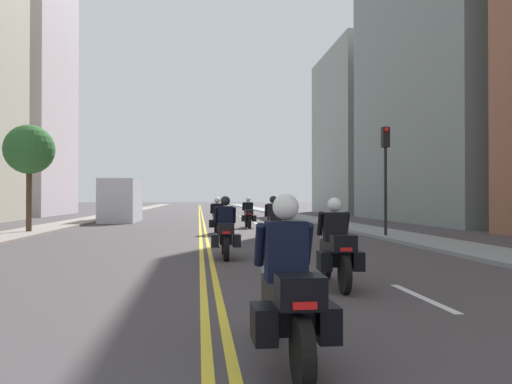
{
  "coord_description": "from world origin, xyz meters",
  "views": [
    {
      "loc": [
        -0.21,
        0.04,
        1.6
      ],
      "look_at": [
        1.78,
        17.95,
        1.8
      ],
      "focal_mm": 36.35,
      "sensor_mm": 36.0,
      "label": 1
    }
  ],
  "objects_px": {
    "street_tree_0": "(29,150)",
    "parked_truck": "(122,202)",
    "motorcycle_2": "(225,234)",
    "motorcycle_4": "(217,219)",
    "motorcycle_5": "(248,215)",
    "motorcycle_0": "(288,296)",
    "traffic_light_near": "(386,161)",
    "motorcycle_3": "(273,225)",
    "motorcycle_1": "(336,250)"
  },
  "relations": [
    {
      "from": "motorcycle_5",
      "to": "street_tree_0",
      "type": "bearing_deg",
      "value": -161.79
    },
    {
      "from": "motorcycle_5",
      "to": "parked_truck",
      "type": "relative_size",
      "value": 0.33
    },
    {
      "from": "motorcycle_3",
      "to": "traffic_light_near",
      "type": "height_order",
      "value": "traffic_light_near"
    },
    {
      "from": "motorcycle_2",
      "to": "traffic_light_near",
      "type": "height_order",
      "value": "traffic_light_near"
    },
    {
      "from": "traffic_light_near",
      "to": "motorcycle_3",
      "type": "bearing_deg",
      "value": -159.95
    },
    {
      "from": "motorcycle_0",
      "to": "motorcycle_1",
      "type": "distance_m",
      "value": 4.43
    },
    {
      "from": "motorcycle_2",
      "to": "motorcycle_3",
      "type": "relative_size",
      "value": 0.97
    },
    {
      "from": "motorcycle_3",
      "to": "motorcycle_5",
      "type": "relative_size",
      "value": 1.03
    },
    {
      "from": "motorcycle_2",
      "to": "motorcycle_5",
      "type": "height_order",
      "value": "motorcycle_2"
    },
    {
      "from": "motorcycle_4",
      "to": "street_tree_0",
      "type": "height_order",
      "value": "street_tree_0"
    },
    {
      "from": "motorcycle_1",
      "to": "motorcycle_0",
      "type": "bearing_deg",
      "value": -108.07
    },
    {
      "from": "motorcycle_0",
      "to": "traffic_light_near",
      "type": "xyz_separation_m",
      "value": [
        6.46,
        14.74,
        2.4
      ]
    },
    {
      "from": "motorcycle_5",
      "to": "street_tree_0",
      "type": "xyz_separation_m",
      "value": [
        -10.04,
        -3.42,
        3.04
      ]
    },
    {
      "from": "motorcycle_5",
      "to": "motorcycle_4",
      "type": "bearing_deg",
      "value": -112.0
    },
    {
      "from": "motorcycle_2",
      "to": "street_tree_0",
      "type": "bearing_deg",
      "value": 129.93
    },
    {
      "from": "motorcycle_1",
      "to": "motorcycle_3",
      "type": "xyz_separation_m",
      "value": [
        0.16,
        8.89,
        -0.01
      ]
    },
    {
      "from": "motorcycle_2",
      "to": "motorcycle_4",
      "type": "distance_m",
      "value": 8.91
    },
    {
      "from": "motorcycle_3",
      "to": "traffic_light_near",
      "type": "distance_m",
      "value": 5.55
    },
    {
      "from": "motorcycle_1",
      "to": "motorcycle_2",
      "type": "distance_m",
      "value": 4.99
    },
    {
      "from": "motorcycle_0",
      "to": "traffic_light_near",
      "type": "height_order",
      "value": "traffic_light_near"
    },
    {
      "from": "motorcycle_1",
      "to": "traffic_light_near",
      "type": "height_order",
      "value": "traffic_light_near"
    },
    {
      "from": "motorcycle_2",
      "to": "traffic_light_near",
      "type": "relative_size",
      "value": 0.49
    },
    {
      "from": "motorcycle_2",
      "to": "motorcycle_4",
      "type": "xyz_separation_m",
      "value": [
        0.11,
        8.91,
        -0.0
      ]
    },
    {
      "from": "motorcycle_1",
      "to": "motorcycle_4",
      "type": "relative_size",
      "value": 1.02
    },
    {
      "from": "motorcycle_5",
      "to": "traffic_light_near",
      "type": "relative_size",
      "value": 0.49
    },
    {
      "from": "motorcycle_4",
      "to": "motorcycle_0",
      "type": "bearing_deg",
      "value": -91.85
    },
    {
      "from": "motorcycle_1",
      "to": "motorcycle_5",
      "type": "relative_size",
      "value": 1.07
    },
    {
      "from": "motorcycle_3",
      "to": "motorcycle_4",
      "type": "height_order",
      "value": "motorcycle_3"
    },
    {
      "from": "motorcycle_4",
      "to": "motorcycle_2",
      "type": "bearing_deg",
      "value": -92.66
    },
    {
      "from": "motorcycle_1",
      "to": "traffic_light_near",
      "type": "xyz_separation_m",
      "value": [
        4.87,
        10.61,
        2.39
      ]
    },
    {
      "from": "motorcycle_0",
      "to": "motorcycle_4",
      "type": "distance_m",
      "value": 17.72
    },
    {
      "from": "motorcycle_3",
      "to": "traffic_light_near",
      "type": "bearing_deg",
      "value": 21.71
    },
    {
      "from": "parked_truck",
      "to": "motorcycle_2",
      "type": "bearing_deg",
      "value": -75.07
    },
    {
      "from": "street_tree_0",
      "to": "parked_truck",
      "type": "distance_m",
      "value": 12.21
    },
    {
      "from": "motorcycle_2",
      "to": "motorcycle_3",
      "type": "distance_m",
      "value": 4.62
    },
    {
      "from": "motorcycle_2",
      "to": "motorcycle_0",
      "type": "bearing_deg",
      "value": -88.12
    },
    {
      "from": "motorcycle_0",
      "to": "motorcycle_5",
      "type": "bearing_deg",
      "value": 85.08
    },
    {
      "from": "motorcycle_1",
      "to": "motorcycle_4",
      "type": "xyz_separation_m",
      "value": [
        -1.63,
        13.58,
        -0.02
      ]
    },
    {
      "from": "motorcycle_1",
      "to": "street_tree_0",
      "type": "bearing_deg",
      "value": 126.87
    },
    {
      "from": "motorcycle_5",
      "to": "motorcycle_0",
      "type": "bearing_deg",
      "value": -95.11
    },
    {
      "from": "motorcycle_3",
      "to": "street_tree_0",
      "type": "relative_size",
      "value": 0.46
    },
    {
      "from": "motorcycle_1",
      "to": "traffic_light_near",
      "type": "relative_size",
      "value": 0.52
    },
    {
      "from": "street_tree_0",
      "to": "parked_truck",
      "type": "bearing_deg",
      "value": 78.75
    },
    {
      "from": "motorcycle_5",
      "to": "parked_truck",
      "type": "xyz_separation_m",
      "value": [
        -7.71,
        8.32,
        0.61
      ]
    },
    {
      "from": "motorcycle_3",
      "to": "motorcycle_4",
      "type": "distance_m",
      "value": 5.03
    },
    {
      "from": "motorcycle_4",
      "to": "motorcycle_5",
      "type": "xyz_separation_m",
      "value": [
        1.79,
        4.57,
        0.01
      ]
    },
    {
      "from": "motorcycle_0",
      "to": "traffic_light_near",
      "type": "relative_size",
      "value": 0.51
    },
    {
      "from": "motorcycle_2",
      "to": "parked_truck",
      "type": "distance_m",
      "value": 22.57
    },
    {
      "from": "street_tree_0",
      "to": "motorcycle_4",
      "type": "bearing_deg",
      "value": -7.94
    },
    {
      "from": "motorcycle_2",
      "to": "motorcycle_4",
      "type": "bearing_deg",
      "value": 90.26
    }
  ]
}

